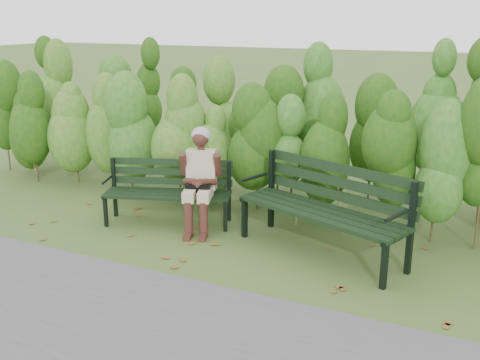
% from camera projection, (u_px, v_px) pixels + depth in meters
% --- Properties ---
extents(ground, '(80.00, 80.00, 0.00)m').
position_uv_depth(ground, '(228.00, 247.00, 6.74)').
color(ground, '#3D5C2A').
extents(footpath, '(60.00, 2.50, 0.01)m').
position_uv_depth(footpath, '(113.00, 338.00, 4.83)').
color(footpath, '#474749').
rests_on(footpath, ground).
extents(hedge_band, '(11.04, 1.67, 2.42)m').
position_uv_depth(hedge_band, '(285.00, 119.00, 8.00)').
color(hedge_band, '#47381E').
rests_on(hedge_band, ground).
extents(leaf_litter, '(5.40, 2.03, 0.01)m').
position_uv_depth(leaf_litter, '(217.00, 243.00, 6.86)').
color(leaf_litter, brown).
rests_on(leaf_litter, ground).
extents(bench_left, '(1.74, 1.05, 0.83)m').
position_uv_depth(bench_left, '(169.00, 187.00, 7.46)').
color(bench_left, black).
rests_on(bench_left, ground).
extents(bench_right, '(2.17, 1.32, 1.03)m').
position_uv_depth(bench_right, '(327.00, 202.00, 6.46)').
color(bench_right, black).
rests_on(bench_right, ground).
extents(seated_woman, '(0.61, 0.85, 1.31)m').
position_uv_depth(seated_woman, '(200.00, 174.00, 7.18)').
color(seated_woman, beige).
rests_on(seated_woman, ground).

